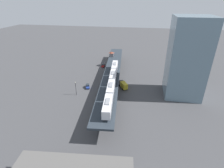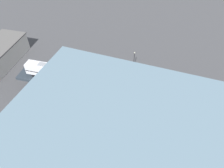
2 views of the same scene
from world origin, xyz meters
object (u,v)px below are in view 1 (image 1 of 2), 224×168
Objects in this scene: street_car_red at (103,65)px; office_tower at (187,59)px; subway_train at (112,82)px; signal_hut at (112,54)px; street_lamp at (76,87)px; street_car_blue at (88,86)px; delivery_truck at (123,85)px.

office_tower reaches higher than street_car_red.
office_tower is at bearing -160.39° from subway_train.
subway_train is 44.70m from signal_hut.
street_lamp is 0.19× the size of office_tower.
subway_train reaches higher than street_lamp.
street_lamp is at bearing 68.89° from street_car_blue.
street_car_red is (13.51, -41.48, -8.22)m from subway_train.
street_car_blue is (6.49, 34.42, -7.47)m from signal_hut.
delivery_truck is at bearing -2.80° from office_tower.
subway_train is at bearing 147.05° from street_car_blue.
street_lamp is (21.53, 11.39, 2.35)m from delivery_truck.
delivery_truck is (-18.38, -3.24, 0.82)m from street_car_blue.
street_lamp reaches higher than street_car_red.
street_car_red is at bearing -96.14° from street_lamp.
street_car_red is 33.49m from delivery_truck.
street_car_red and street_car_blue have the same top height.
street_car_red is at bearing -92.10° from street_car_blue.
office_tower reaches higher than signal_hut.
delivery_truck reaches higher than street_car_red.
delivery_truck is (-11.89, 31.18, -6.65)m from signal_hut.
street_car_blue is at bearing -111.11° from street_lamp.
subway_train is at bearing 73.82° from delivery_truck.
signal_hut is 52.56m from office_tower.
signal_hut is at bearing -102.75° from street_lamp.
street_car_blue is at bearing 87.90° from street_car_red.
office_tower is at bearing -177.71° from street_car_blue.
office_tower is (-40.13, 32.56, 9.59)m from signal_hut.
street_car_red is at bearing -71.96° from subway_train.
street_lamp is at bearing 83.86° from street_car_red.
office_tower reaches higher than delivery_truck.
street_car_blue is at bearing -32.95° from subway_train.
signal_hut is 0.48× the size of delivery_truck.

